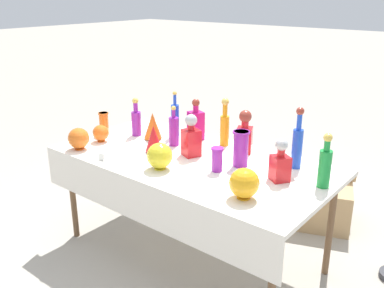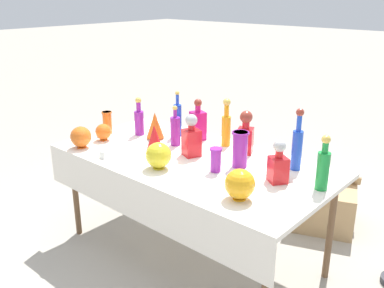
# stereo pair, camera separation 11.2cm
# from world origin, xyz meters

# --- Properties ---
(ground_plane) EXTENTS (40.00, 40.00, 0.00)m
(ground_plane) POSITION_xyz_m (0.00, 0.00, 0.00)
(ground_plane) COLOR #A0998C
(display_table) EXTENTS (1.92, 0.99, 0.76)m
(display_table) POSITION_xyz_m (0.00, -0.03, 0.70)
(display_table) COLOR white
(display_table) RESTS_ON ground
(tall_bottle_0) EXTENTS (0.07, 0.07, 0.30)m
(tall_bottle_0) POSITION_xyz_m (-0.65, 0.10, 0.88)
(tall_bottle_0) COLOR purple
(tall_bottle_0) RESTS_ON display_table
(tall_bottle_1) EXTENTS (0.06, 0.06, 0.36)m
(tall_bottle_1) POSITION_xyz_m (-0.40, 0.28, 0.90)
(tall_bottle_1) COLOR blue
(tall_bottle_1) RESTS_ON display_table
(tall_bottle_2) EXTENTS (0.07, 0.07, 0.36)m
(tall_bottle_2) POSITION_xyz_m (0.02, 0.35, 0.91)
(tall_bottle_2) COLOR orange
(tall_bottle_2) RESTS_ON display_table
(tall_bottle_3) EXTENTS (0.07, 0.07, 0.33)m
(tall_bottle_3) POSITION_xyz_m (0.88, 0.12, 0.90)
(tall_bottle_3) COLOR #198C38
(tall_bottle_3) RESTS_ON display_table
(tall_bottle_4) EXTENTS (0.07, 0.07, 0.40)m
(tall_bottle_4) POSITION_xyz_m (0.63, 0.29, 0.93)
(tall_bottle_4) COLOR blue
(tall_bottle_4) RESTS_ON display_table
(tall_bottle_5) EXTENTS (0.07, 0.07, 0.30)m
(tall_bottle_5) POSITION_xyz_m (-0.26, 0.11, 0.88)
(tall_bottle_5) COLOR purple
(tall_bottle_5) RESTS_ON display_table
(square_decanter_0) EXTENTS (0.13, 0.13, 0.32)m
(square_decanter_0) POSITION_xyz_m (-0.22, 0.32, 0.89)
(square_decanter_0) COLOR #C61972
(square_decanter_0) RESTS_ON display_table
(square_decanter_1) EXTENTS (0.14, 0.14, 0.30)m
(square_decanter_1) POSITION_xyz_m (-0.03, 0.03, 0.89)
(square_decanter_1) COLOR red
(square_decanter_1) RESTS_ON display_table
(square_decanter_2) EXTENTS (0.14, 0.14, 0.31)m
(square_decanter_2) POSITION_xyz_m (0.22, 0.32, 0.90)
(square_decanter_2) COLOR red
(square_decanter_2) RESTS_ON display_table
(square_decanter_3) EXTENTS (0.14, 0.14, 0.26)m
(square_decanter_3) POSITION_xyz_m (0.64, 0.04, 0.87)
(square_decanter_3) COLOR red
(square_decanter_3) RESTS_ON display_table
(slender_vase_0) EXTENTS (0.08, 0.08, 0.16)m
(slender_vase_0) POSITION_xyz_m (0.27, -0.08, 0.85)
(slender_vase_0) COLOR purple
(slender_vase_0) RESTS_ON display_table
(slender_vase_1) EXTENTS (0.08, 0.08, 0.18)m
(slender_vase_1) POSITION_xyz_m (-0.86, -0.05, 0.86)
(slender_vase_1) COLOR orange
(slender_vase_1) RESTS_ON display_table
(slender_vase_2) EXTENTS (0.11, 0.11, 0.24)m
(slender_vase_2) POSITION_xyz_m (0.33, 0.09, 0.89)
(slender_vase_2) COLOR purple
(slender_vase_2) RESTS_ON display_table
(fluted_vase_0) EXTENTS (0.12, 0.12, 0.20)m
(fluted_vase_0) POSITION_xyz_m (-0.28, -0.09, 0.86)
(fluted_vase_0) COLOR red
(fluted_vase_0) RESTS_ON display_table
(fluted_vase_1) EXTENTS (0.14, 0.14, 0.21)m
(fluted_vase_1) POSITION_xyz_m (-0.48, 0.12, 0.87)
(fluted_vase_1) COLOR orange
(fluted_vase_1) RESTS_ON display_table
(round_bowl_0) EXTENTS (0.15, 0.15, 0.16)m
(round_bowl_0) POSITION_xyz_m (-0.74, -0.38, 0.84)
(round_bowl_0) COLOR orange
(round_bowl_0) RESTS_ON display_table
(round_bowl_1) EXTENTS (0.17, 0.17, 0.18)m
(round_bowl_1) POSITION_xyz_m (0.60, -0.29, 0.85)
(round_bowl_1) COLOR orange
(round_bowl_1) RESTS_ON display_table
(round_bowl_2) EXTENTS (0.12, 0.12, 0.13)m
(round_bowl_2) POSITION_xyz_m (-0.74, -0.17, 0.83)
(round_bowl_2) COLOR orange
(round_bowl_2) RESTS_ON display_table
(round_bowl_3) EXTENTS (0.17, 0.17, 0.17)m
(round_bowl_3) POSITION_xyz_m (-0.04, -0.28, 0.85)
(round_bowl_3) COLOR yellow
(round_bowl_3) RESTS_ON display_table
(price_tag_left) EXTENTS (0.05, 0.02, 0.05)m
(price_tag_left) POSITION_xyz_m (-0.44, -0.42, 0.78)
(price_tag_left) COLOR white
(price_tag_left) RESTS_ON display_table
(cardboard_box_behind_left) EXTENTS (0.64, 0.59, 0.43)m
(cardboard_box_behind_left) POSITION_xyz_m (0.52, 1.02, 0.17)
(cardboard_box_behind_left) COLOR tan
(cardboard_box_behind_left) RESTS_ON ground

